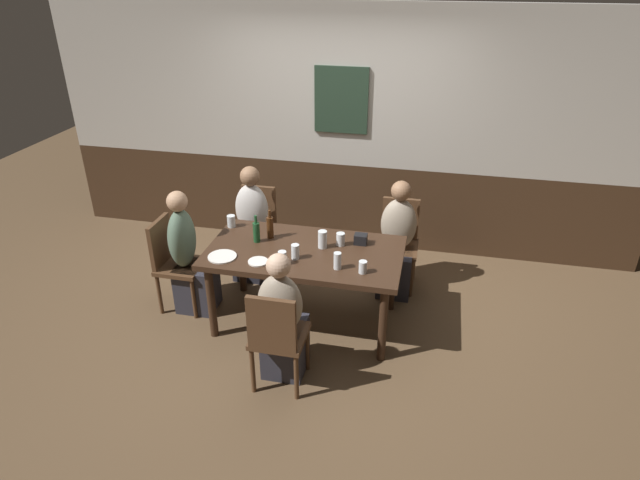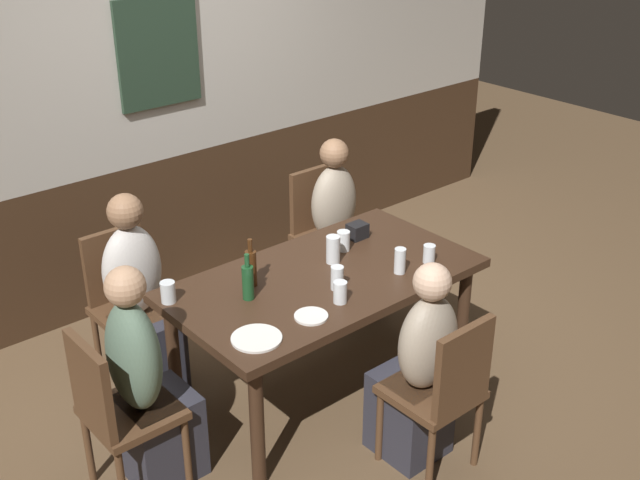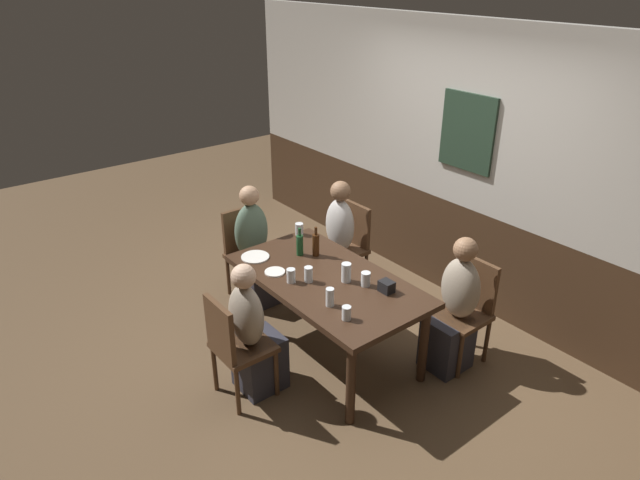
{
  "view_description": "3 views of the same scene",
  "coord_description": "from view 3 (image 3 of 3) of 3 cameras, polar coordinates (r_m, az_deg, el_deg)",
  "views": [
    {
      "loc": [
        1.01,
        -3.92,
        2.96
      ],
      "look_at": [
        0.15,
        -0.05,
        0.88
      ],
      "focal_mm": 30.31,
      "sensor_mm": 36.0,
      "label": 1
    },
    {
      "loc": [
        -2.45,
        -2.84,
        2.79
      ],
      "look_at": [
        -0.03,
        -0.0,
        0.96
      ],
      "focal_mm": 44.92,
      "sensor_mm": 36.0,
      "label": 2
    },
    {
      "loc": [
        3.01,
        -2.44,
        2.99
      ],
      "look_at": [
        -0.18,
        0.07,
        0.98
      ],
      "focal_mm": 31.44,
      "sensor_mm": 36.0,
      "label": 3
    }
  ],
  "objects": [
    {
      "name": "wall_back",
      "position": [
        5.35,
        14.73,
        7.05
      ],
      "size": [
        6.4,
        0.13,
        2.6
      ],
      "color": "#3D2819",
      "rests_on": "ground_plane"
    },
    {
      "name": "person_right_far",
      "position": [
        4.62,
        13.44,
        -7.38
      ],
      "size": [
        0.34,
        0.37,
        1.14
      ],
      "color": "#2D2D38",
      "rests_on": "ground_plane"
    },
    {
      "name": "chair_left_far",
      "position": [
        5.58,
        2.91,
        -0.25
      ],
      "size": [
        0.4,
        0.4,
        0.88
      ],
      "color": "#513521",
      "rests_on": "ground_plane"
    },
    {
      "name": "dining_table",
      "position": [
        4.52,
        0.7,
        -4.72
      ],
      "size": [
        1.67,
        0.91,
        0.74
      ],
      "color": "#382316",
      "rests_on": "ground_plane"
    },
    {
      "name": "highball_clear",
      "position": [
        4.4,
        -1.18,
        -3.6
      ],
      "size": [
        0.07,
        0.07,
        0.13
      ],
      "color": "silver",
      "rests_on": "dining_table"
    },
    {
      "name": "pint_glass_pale",
      "position": [
        3.96,
        2.71,
        -7.48
      ],
      "size": [
        0.07,
        0.07,
        0.1
      ],
      "color": "silver",
      "rests_on": "dining_table"
    },
    {
      "name": "ground_plane",
      "position": [
        4.89,
        0.66,
        -11.36
      ],
      "size": [
        12.0,
        12.0,
        0.0
      ],
      "primitive_type": "plane",
      "color": "brown"
    },
    {
      "name": "condiment_caddy",
      "position": [
        4.3,
        6.79,
        -4.72
      ],
      "size": [
        0.11,
        0.09,
        0.09
      ],
      "primitive_type": "cube",
      "color": "black",
      "rests_on": "dining_table"
    },
    {
      "name": "tumbler_water",
      "position": [
        4.4,
        2.68,
        -3.44
      ],
      "size": [
        0.08,
        0.08,
        0.16
      ],
      "color": "silver",
      "rests_on": "dining_table"
    },
    {
      "name": "tumbler_short",
      "position": [
        4.1,
        1.02,
        -5.95
      ],
      "size": [
        0.06,
        0.06,
        0.14
      ],
      "color": "silver",
      "rests_on": "dining_table"
    },
    {
      "name": "chair_right_far",
      "position": [
        4.73,
        14.72,
        -6.5
      ],
      "size": [
        0.4,
        0.4,
        0.88
      ],
      "color": "#513521",
      "rests_on": "ground_plane"
    },
    {
      "name": "person_mid_near",
      "position": [
        4.29,
        -6.79,
        -9.94
      ],
      "size": [
        0.34,
        0.37,
        1.11
      ],
      "color": "#2D2D38",
      "rests_on": "ground_plane"
    },
    {
      "name": "pint_glass_stout",
      "position": [
        5.16,
        -2.12,
        1.04
      ],
      "size": [
        0.08,
        0.08,
        0.11
      ],
      "color": "silver",
      "rests_on": "dining_table"
    },
    {
      "name": "plate_white_small",
      "position": [
        4.56,
        -4.62,
        -3.25
      ],
      "size": [
        0.17,
        0.17,
        0.01
      ],
      "primitive_type": "cylinder",
      "color": "white",
      "rests_on": "dining_table"
    },
    {
      "name": "beer_bottle_brown",
      "position": [
        4.76,
        -0.42,
        -0.43
      ],
      "size": [
        0.06,
        0.06,
        0.27
      ],
      "color": "#42230F",
      "rests_on": "dining_table"
    },
    {
      "name": "person_head_west",
      "position": [
        5.38,
        -6.62,
        -1.49
      ],
      "size": [
        0.37,
        0.34,
        1.18
      ],
      "color": "#2D2D38",
      "rests_on": "ground_plane"
    },
    {
      "name": "person_left_far",
      "position": [
        5.49,
        1.63,
        -0.74
      ],
      "size": [
        0.34,
        0.37,
        1.17
      ],
      "color": "#2D2D38",
      "rests_on": "ground_plane"
    },
    {
      "name": "beer_glass_half",
      "position": [
        4.36,
        4.66,
        -4.08
      ],
      "size": [
        0.07,
        0.07,
        0.11
      ],
      "color": "silver",
      "rests_on": "dining_table"
    },
    {
      "name": "pint_glass_amber",
      "position": [
        4.4,
        -2.97,
        -3.73
      ],
      "size": [
        0.07,
        0.07,
        0.11
      ],
      "color": "silver",
      "rests_on": "dining_table"
    },
    {
      "name": "plate_white_large",
      "position": [
        4.8,
        -6.61,
        -1.72
      ],
      "size": [
        0.24,
        0.24,
        0.01
      ],
      "primitive_type": "cylinder",
      "color": "white",
      "rests_on": "dining_table"
    },
    {
      "name": "chair_head_west",
      "position": [
        5.5,
        -7.51,
        -0.87
      ],
      "size": [
        0.4,
        0.4,
        0.88
      ],
      "color": "#513521",
      "rests_on": "ground_plane"
    },
    {
      "name": "beer_bottle_green",
      "position": [
        4.78,
        -2.07,
        -0.46
      ],
      "size": [
        0.06,
        0.06,
        0.25
      ],
      "color": "#194723",
      "rests_on": "dining_table"
    },
    {
      "name": "chair_mid_near",
      "position": [
        4.21,
        -8.73,
        -10.36
      ],
      "size": [
        0.4,
        0.4,
        0.88
      ],
      "color": "#513521",
      "rests_on": "ground_plane"
    }
  ]
}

